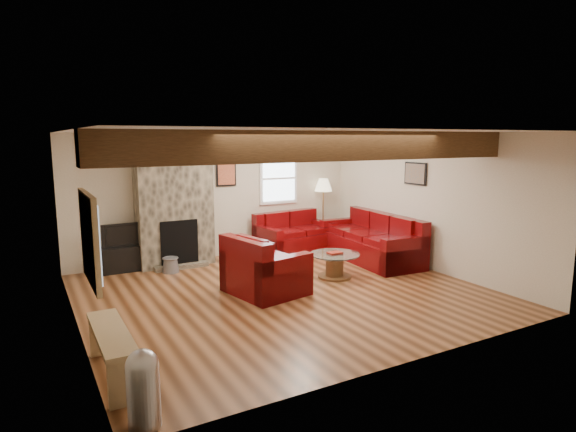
% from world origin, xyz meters
% --- Properties ---
extents(room, '(8.00, 8.00, 8.00)m').
position_xyz_m(room, '(0.00, 0.00, 1.25)').
color(room, '#522C15').
rests_on(room, ground).
extents(floor, '(6.00, 6.00, 0.00)m').
position_xyz_m(floor, '(0.00, 0.00, 0.00)').
color(floor, '#522C15').
rests_on(floor, ground).
extents(oak_beam, '(6.00, 0.36, 0.38)m').
position_xyz_m(oak_beam, '(0.00, -1.25, 2.31)').
color(oak_beam, '#311F0E').
rests_on(oak_beam, room).
extents(chimney_breast, '(1.40, 0.67, 2.50)m').
position_xyz_m(chimney_breast, '(-1.00, 2.49, 1.22)').
color(chimney_breast, '#353129').
rests_on(chimney_breast, floor).
extents(back_window, '(0.90, 0.08, 1.10)m').
position_xyz_m(back_window, '(1.35, 2.71, 1.55)').
color(back_window, white).
rests_on(back_window, room).
extents(hatch_window, '(0.08, 1.00, 0.90)m').
position_xyz_m(hatch_window, '(-2.96, -1.50, 1.45)').
color(hatch_window, tan).
rests_on(hatch_window, room).
extents(ceiling_dome, '(0.40, 0.40, 0.18)m').
position_xyz_m(ceiling_dome, '(0.90, 0.90, 2.44)').
color(ceiling_dome, '#F2E3CE').
rests_on(ceiling_dome, room).
extents(artwork_back, '(0.42, 0.06, 0.52)m').
position_xyz_m(artwork_back, '(0.15, 2.71, 1.70)').
color(artwork_back, black).
rests_on(artwork_back, room).
extents(artwork_right, '(0.06, 0.55, 0.42)m').
position_xyz_m(artwork_right, '(2.96, 0.30, 1.75)').
color(artwork_right, black).
rests_on(artwork_right, room).
extents(sofa_three, '(1.14, 2.42, 0.91)m').
position_xyz_m(sofa_three, '(2.48, 0.97, 0.46)').
color(sofa_three, '#440404').
rests_on(sofa_three, floor).
extents(loveseat, '(1.70, 1.10, 0.85)m').
position_xyz_m(loveseat, '(1.49, 2.23, 0.42)').
color(loveseat, '#440404').
rests_on(loveseat, floor).
extents(armchair_red, '(1.19, 1.30, 0.92)m').
position_xyz_m(armchair_red, '(-0.26, 0.14, 0.46)').
color(armchair_red, '#440404').
rests_on(armchair_red, floor).
extents(coffee_table, '(0.87, 0.87, 0.46)m').
position_xyz_m(coffee_table, '(1.16, 0.30, 0.21)').
color(coffee_table, '#4C3018').
rests_on(coffee_table, floor).
extents(tv_cabinet, '(0.93, 0.37, 0.47)m').
position_xyz_m(tv_cabinet, '(-1.96, 2.53, 0.23)').
color(tv_cabinet, black).
rests_on(tv_cabinet, floor).
extents(television, '(0.75, 0.10, 0.43)m').
position_xyz_m(television, '(-1.96, 2.53, 0.68)').
color(television, black).
rests_on(television, tv_cabinet).
extents(floor_lamp, '(0.39, 0.39, 1.52)m').
position_xyz_m(floor_lamp, '(2.34, 2.46, 1.30)').
color(floor_lamp, '#A88146').
rests_on(floor_lamp, floor).
extents(pine_bench, '(0.31, 1.32, 0.49)m').
position_xyz_m(pine_bench, '(-2.83, -1.53, 0.25)').
color(pine_bench, tan).
rests_on(pine_bench, floor).
extents(pedal_bin, '(0.33, 0.33, 0.69)m').
position_xyz_m(pedal_bin, '(-2.75, -2.55, 0.34)').
color(pedal_bin, '#ACADB1').
rests_on(pedal_bin, floor).
extents(coal_bucket, '(0.30, 0.30, 0.28)m').
position_xyz_m(coal_bucket, '(-1.25, 2.01, 0.14)').
color(coal_bucket, gray).
rests_on(coal_bucket, floor).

